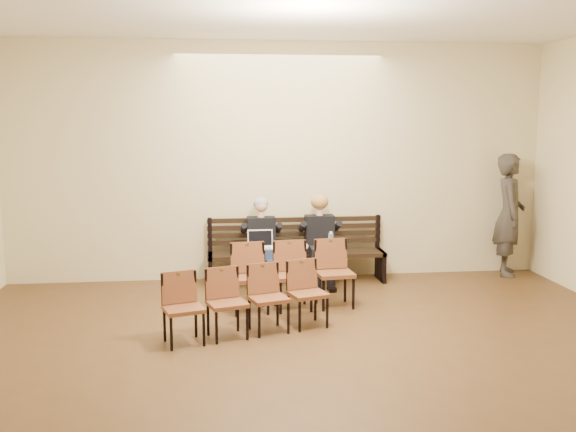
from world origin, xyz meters
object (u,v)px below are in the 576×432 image
bench (297,267)px  laptop (261,249)px  seated_man (262,244)px  passerby (510,206)px  chair_row_front (248,301)px  bag (251,273)px  chair_row_back (293,276)px  seated_woman (320,243)px  water_bottle (331,249)px

bench → laptop: 0.73m
bench → seated_man: seated_man is taller
seated_man → passerby: bearing=3.3°
bench → chair_row_front: (-0.83, -2.22, 0.16)m
seated_man → bag: (-0.15, 0.20, -0.47)m
bench → chair_row_back: bearing=-99.4°
bench → bag: (-0.67, 0.08, -0.09)m
bench → chair_row_front: 2.38m
chair_row_back → seated_man: bearing=98.5°
bag → chair_row_back: chair_row_back is taller
laptop → chair_row_back: bearing=-82.7°
bench → seated_woman: (0.33, -0.12, 0.37)m
chair_row_front → chair_row_back: bearing=38.8°
seated_woman → bag: bearing=168.9°
bag → passerby: 4.06m
seated_man → chair_row_back: size_ratio=0.78×
passerby → chair_row_front: size_ratio=1.15×
laptop → seated_woman: bearing=2.2°
bag → passerby: passerby is taller
bag → laptop: bearing=-73.0°
laptop → water_bottle: 0.98m
seated_woman → chair_row_front: bearing=-118.9°
water_bottle → bag: (-1.10, 0.47, -0.44)m
water_bottle → bag: size_ratio=0.68×
laptop → chair_row_back: chair_row_back is taller
water_bottle → passerby: size_ratio=0.11×
passerby → chair_row_back: 3.83m
water_bottle → chair_row_front: bearing=-124.6°
passerby → chair_row_back: bearing=131.6°
seated_man → passerby: size_ratio=0.56×
passerby → chair_row_front: passerby is taller
seated_woman → seated_man: bearing=180.0°
passerby → chair_row_front: bearing=138.9°
laptop → water_bottle: laptop is taller
bench → water_bottle: size_ratio=10.69×
laptop → passerby: bearing=-4.7°
seated_man → bag: seated_man is taller
seated_woman → passerby: passerby is taller
water_bottle → chair_row_back: size_ratio=0.16×
laptop → chair_row_back: (0.33, -0.99, -0.15)m
bench → chair_row_back: 1.35m
chair_row_back → chair_row_front: bearing=-129.9°
laptop → seated_man: bearing=72.0°
seated_woman → passerby: (2.95, 0.22, 0.47)m
bag → chair_row_back: (0.45, -1.40, 0.30)m
bench → passerby: bearing=1.7°
bench → passerby: passerby is taller
water_bottle → chair_row_front: chair_row_front is taller
seated_man → water_bottle: (0.95, -0.27, -0.03)m
water_bottle → seated_man: bearing=163.9°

